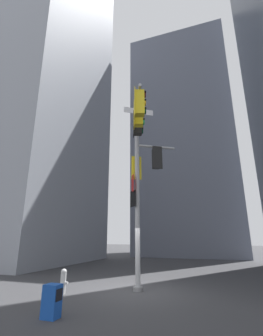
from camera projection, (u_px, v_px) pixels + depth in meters
The scene contains 6 objects.
ground at pixel (138, 291), 9.72m from camera, with size 120.00×120.00×0.00m, color #38383A.
building_tower_left at pixel (43, 37), 28.18m from camera, with size 12.35×12.35×49.99m, color #9399A3.
building_mid_block at pixel (185, 147), 33.94m from camera, with size 12.36×12.36×29.16m, color slate.
signal_pole_assembly at pixel (140, 155), 10.68m from camera, with size 2.09×4.05×8.97m.
fire_hydrant at pixel (63, 281), 9.37m from camera, with size 0.33×0.23×0.92m.
newspaper_box at pixel (52, 301), 6.56m from camera, with size 0.45×0.36×0.86m.
Camera 1 is at (3.28, -10.24, 2.13)m, focal length 25.38 mm.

